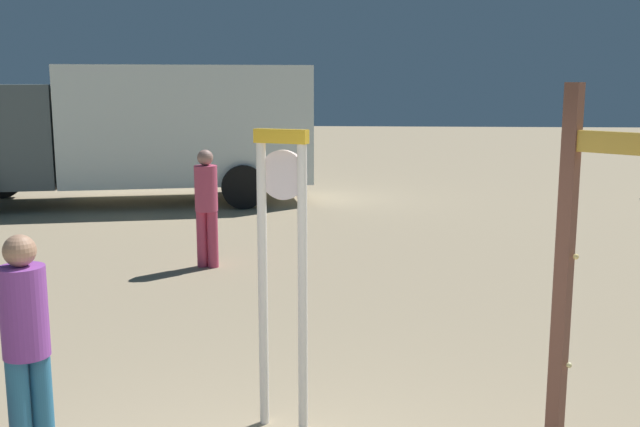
{
  "coord_description": "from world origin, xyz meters",
  "views": [
    {
      "loc": [
        0.49,
        -3.32,
        2.59
      ],
      "look_at": [
        -0.06,
        4.38,
        1.2
      ],
      "focal_mm": 41.39,
      "sensor_mm": 36.0,
      "label": 1
    }
  ],
  "objects_px": {
    "box_truck_near": "(151,128)",
    "person_distant": "(206,202)",
    "standing_clock": "(282,253)",
    "person_near_clock": "(26,339)",
    "arrow_sign": "(605,223)"
  },
  "relations": [
    {
      "from": "box_truck_near",
      "to": "person_distant",
      "type": "bearing_deg",
      "value": -66.25
    },
    {
      "from": "standing_clock",
      "to": "box_truck_near",
      "type": "height_order",
      "value": "box_truck_near"
    },
    {
      "from": "standing_clock",
      "to": "box_truck_near",
      "type": "xyz_separation_m",
      "value": [
        -4.09,
        10.32,
        0.26
      ]
    },
    {
      "from": "standing_clock",
      "to": "person_near_clock",
      "type": "relative_size",
      "value": 1.4
    },
    {
      "from": "arrow_sign",
      "to": "standing_clock",
      "type": "bearing_deg",
      "value": 170.44
    },
    {
      "from": "arrow_sign",
      "to": "person_near_clock",
      "type": "bearing_deg",
      "value": -175.31
    },
    {
      "from": "person_near_clock",
      "to": "standing_clock",
      "type": "bearing_deg",
      "value": 22.4
    },
    {
      "from": "standing_clock",
      "to": "arrow_sign",
      "type": "bearing_deg",
      "value": -9.56
    },
    {
      "from": "person_distant",
      "to": "person_near_clock",
      "type": "bearing_deg",
      "value": -89.83
    },
    {
      "from": "arrow_sign",
      "to": "box_truck_near",
      "type": "height_order",
      "value": "box_truck_near"
    },
    {
      "from": "person_near_clock",
      "to": "arrow_sign",
      "type": "bearing_deg",
      "value": 4.69
    },
    {
      "from": "person_near_clock",
      "to": "person_distant",
      "type": "relative_size",
      "value": 0.97
    },
    {
      "from": "standing_clock",
      "to": "person_near_clock",
      "type": "xyz_separation_m",
      "value": [
        -1.64,
        -0.68,
        -0.45
      ]
    },
    {
      "from": "arrow_sign",
      "to": "person_distant",
      "type": "relative_size",
      "value": 1.55
    },
    {
      "from": "arrow_sign",
      "to": "person_near_clock",
      "type": "height_order",
      "value": "arrow_sign"
    }
  ]
}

